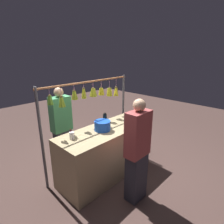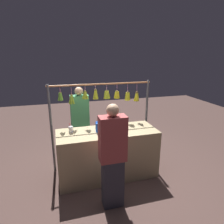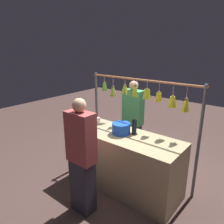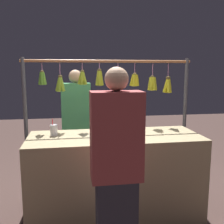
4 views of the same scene
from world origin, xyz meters
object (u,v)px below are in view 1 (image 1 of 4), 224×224
blue_bucket (102,126)px  vendor_person (62,129)px  customer_person (137,153)px  drink_cup (72,136)px  water_bottle (105,120)px

blue_bucket → vendor_person: size_ratio=0.18×
blue_bucket → customer_person: customer_person is taller
blue_bucket → drink_cup: 0.57m
drink_cup → water_bottle: bearing=-178.6°
water_bottle → drink_cup: bearing=1.4°
blue_bucket → vendor_person: 0.88m
water_bottle → customer_person: bearing=76.2°
drink_cup → vendor_person: 0.77m
blue_bucket → customer_person: size_ratio=0.17×
customer_person → water_bottle: bearing=-103.8°
water_bottle → blue_bucket: bearing=33.4°
water_bottle → vendor_person: 0.87m
water_bottle → drink_cup: size_ratio=1.40×
vendor_person → blue_bucket: bearing=111.5°
water_bottle → vendor_person: (0.48, -0.69, -0.23)m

